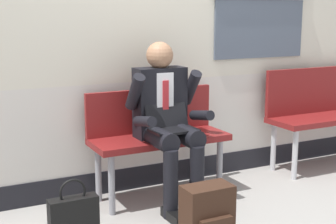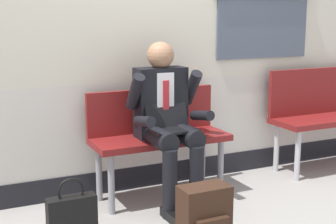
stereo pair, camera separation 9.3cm
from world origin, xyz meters
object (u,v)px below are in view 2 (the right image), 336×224
at_px(person_seated, 167,119).
at_px(handbag, 72,216).
at_px(bench_with_person, 157,132).
at_px(bench_empty, 326,109).
at_px(backpack, 205,220).

distance_m(person_seated, handbag, 1.03).
relative_size(person_seated, handbag, 3.02).
xyz_separation_m(bench_with_person, bench_empty, (1.80, 0.01, 0.03)).
bearing_deg(handbag, backpack, -38.52).
bearing_deg(bench_with_person, handbag, -150.12).
xyz_separation_m(backpack, handbag, (-0.70, 0.55, -0.06)).
relative_size(bench_with_person, bench_empty, 0.92).
xyz_separation_m(bench_empty, person_seated, (-1.80, -0.20, 0.11)).
distance_m(bench_with_person, backpack, 1.10).
bearing_deg(bench_with_person, backpack, -97.98).
bearing_deg(bench_empty, handbag, -169.41).
xyz_separation_m(person_seated, handbag, (-0.84, -0.29, -0.53)).
height_order(bench_with_person, handbag, bench_with_person).
distance_m(bench_empty, person_seated, 1.81).
bearing_deg(person_seated, backpack, -99.78).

